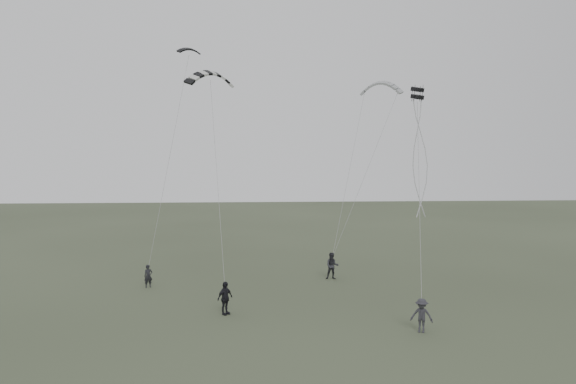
{
  "coord_description": "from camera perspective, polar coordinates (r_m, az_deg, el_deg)",
  "views": [
    {
      "loc": [
        -1.34,
        -31.46,
        9.44
      ],
      "look_at": [
        0.98,
        5.68,
        6.64
      ],
      "focal_mm": 35.0,
      "sensor_mm": 36.0,
      "label": 1
    }
  ],
  "objects": [
    {
      "name": "flyer_center",
      "position": [
        32.92,
        -6.42,
        -10.66
      ],
      "size": [
        1.1,
        1.14,
        1.91
      ],
      "primitive_type": "imported",
      "rotation": [
        0.0,
        0.0,
        0.83
      ],
      "color": "black",
      "rests_on": "ground"
    },
    {
      "name": "kite_striped",
      "position": [
        37.28,
        -7.9,
        11.9
      ],
      "size": [
        3.41,
        2.68,
        1.46
      ],
      "primitive_type": null,
      "rotation": [
        0.37,
        0.0,
        0.53
      ],
      "color": "black",
      "rests_on": "flyer_center"
    },
    {
      "name": "kite_box",
      "position": [
        35.02,
        13.01,
        9.75
      ],
      "size": [
        0.83,
        0.88,
        0.79
      ],
      "primitive_type": null,
      "rotation": [
        0.21,
        0.0,
        0.52
      ],
      "color": "black",
      "rests_on": "flyer_far"
    },
    {
      "name": "flyer_far",
      "position": [
        30.5,
        13.42,
        -12.1
      ],
      "size": [
        1.32,
        1.06,
        1.78
      ],
      "primitive_type": "imported",
      "rotation": [
        0.0,
        0.0,
        -0.4
      ],
      "color": "#2C2B31",
      "rests_on": "ground"
    },
    {
      "name": "flyer_left",
      "position": [
        40.11,
        -14.01,
        -8.29
      ],
      "size": [
        0.68,
        0.58,
        1.57
      ],
      "primitive_type": "imported",
      "rotation": [
        0.0,
        0.0,
        0.43
      ],
      "color": "black",
      "rests_on": "ground"
    },
    {
      "name": "ground",
      "position": [
        32.87,
        -1.12,
        -12.39
      ],
      "size": [
        140.0,
        140.0,
        0.0
      ],
      "primitive_type": "plane",
      "color": "#3A422E",
      "rests_on": "ground"
    },
    {
      "name": "flyer_right",
      "position": [
        41.46,
        4.51,
        -7.49
      ],
      "size": [
        1.02,
        0.83,
        1.95
      ],
      "primitive_type": "imported",
      "rotation": [
        0.0,
        0.0,
        -0.1
      ],
      "color": "#28282D",
      "rests_on": "ground"
    },
    {
      "name": "kite_dark_small",
      "position": [
        43.34,
        -10.03,
        14.11
      ],
      "size": [
        1.83,
        1.42,
        0.69
      ],
      "primitive_type": null,
      "rotation": [
        0.36,
        0.0,
        0.5
      ],
      "color": "black",
      "rests_on": "flyer_left"
    },
    {
      "name": "kite_pale_large",
      "position": [
        47.51,
        9.42,
        10.88
      ],
      "size": [
        3.65,
        2.6,
        1.64
      ],
      "primitive_type": null,
      "rotation": [
        0.31,
        0.0,
        -0.45
      ],
      "color": "#989A9C",
      "rests_on": "flyer_right"
    }
  ]
}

